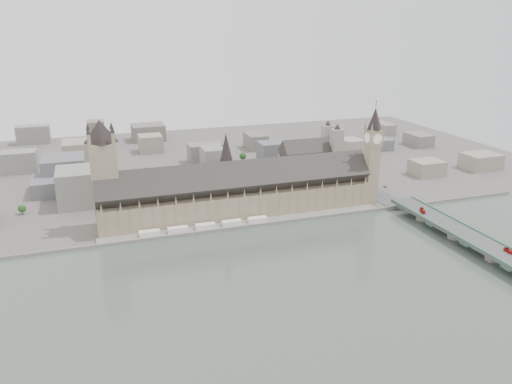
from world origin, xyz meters
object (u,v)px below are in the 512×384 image
object	(u,v)px
victoria_tower	(104,170)
westminster_abbey	(311,162)
red_bus_south	(509,251)
westminster_bridge	(449,230)
car_approach	(385,187)
red_bus_north	(423,211)
palace_of_westminster	(239,193)
elizabeth_tower	(373,149)

from	to	relation	value
victoria_tower	westminster_abbey	xyz separation A→B (m)	(232.92, 69.00, -30.12)
victoria_tower	red_bus_south	distance (m)	340.85
westminster_bridge	red_bus_south	distance (m)	62.50
victoria_tower	car_approach	bearing A→B (deg)	-1.02
westminster_bridge	red_bus_north	distance (m)	34.12
palace_of_westminster	westminster_bridge	world-z (taller)	palace_of_westminster
westminster_bridge	red_bus_south	xyz separation A→B (m)	(4.94, -61.97, 6.47)
westminster_abbey	red_bus_north	bearing A→B (deg)	-72.59
car_approach	red_bus_north	bearing A→B (deg)	-98.93
victoria_tower	car_approach	world-z (taller)	victoria_tower
westminster_bridge	palace_of_westminster	bearing A→B (deg)	146.51
palace_of_westminster	westminster_bridge	xyz separation A→B (m)	(162.00, -107.20, -17.58)
elizabeth_tower	westminster_bridge	xyz separation A→B (m)	(24.00, -95.50, -52.96)
westminster_abbey	elizabeth_tower	bearing A→B (deg)	-72.71
westminster_bridge	red_bus_north	bearing A→B (deg)	97.28
victoria_tower	red_bus_north	distance (m)	294.27
elizabeth_tower	red_bus_south	bearing A→B (deg)	-79.58
elizabeth_tower	palace_of_westminster	bearing A→B (deg)	175.15
red_bus_south	car_approach	distance (m)	170.38
elizabeth_tower	car_approach	xyz separation A→B (m)	(27.28, 12.91, -47.04)
red_bus_north	red_bus_south	xyz separation A→B (m)	(9.19, -95.15, -0.25)
palace_of_westminster	elizabeth_tower	xyz separation A→B (m)	(138.00, -11.70, 35.38)
car_approach	westminster_bridge	bearing A→B (deg)	-94.95
elizabeth_tower	red_bus_north	size ratio (longest dim) A/B	9.37
palace_of_westminster	car_approach	bearing A→B (deg)	0.42
elizabeth_tower	westminster_bridge	world-z (taller)	elizabeth_tower
elizabeth_tower	westminster_abbey	size ratio (longest dim) A/B	1.58
red_bus_north	car_approach	world-z (taller)	red_bus_north
westminster_bridge	car_approach	distance (m)	108.62
palace_of_westminster	red_bus_north	size ratio (longest dim) A/B	23.09
elizabeth_tower	westminster_abbey	distance (m)	96.91
elizabeth_tower	red_bus_north	distance (m)	80.07
red_bus_south	red_bus_north	bearing A→B (deg)	98.60
palace_of_westminster	red_bus_south	distance (m)	237.93
westminster_abbey	red_bus_south	bearing A→B (deg)	-77.09
westminster_bridge	red_bus_south	bearing A→B (deg)	-85.44
red_bus_south	car_approach	xyz separation A→B (m)	(-1.66, 170.38, -0.55)
elizabeth_tower	victoria_tower	distance (m)	260.64
red_bus_north	car_approach	xyz separation A→B (m)	(7.53, 75.22, -0.80)
westminster_abbey	red_bus_south	world-z (taller)	westminster_abbey
palace_of_westminster	westminster_bridge	distance (m)	195.05
elizabeth_tower	red_bus_south	world-z (taller)	elizabeth_tower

